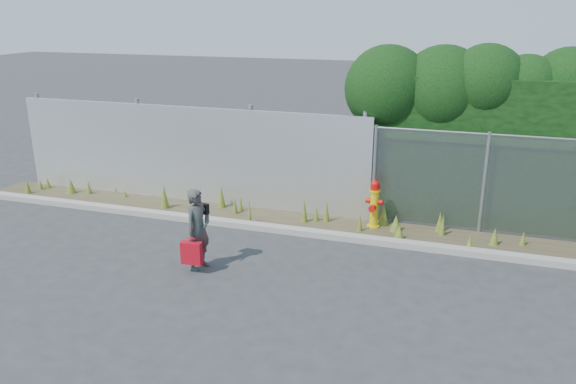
# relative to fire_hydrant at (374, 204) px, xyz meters

# --- Properties ---
(ground) EXTENTS (80.00, 80.00, 0.00)m
(ground) POSITION_rel_fire_hydrant_xyz_m (-1.14, -2.60, -0.50)
(ground) COLOR #323234
(ground) RESTS_ON ground
(curb) EXTENTS (16.00, 0.22, 0.12)m
(curb) POSITION_rel_fire_hydrant_xyz_m (-1.14, -0.80, -0.44)
(curb) COLOR gray
(curb) RESTS_ON ground
(weed_strip) EXTENTS (16.00, 1.33, 0.55)m
(weed_strip) POSITION_rel_fire_hydrant_xyz_m (-1.34, -0.13, -0.38)
(weed_strip) COLOR #443A27
(weed_strip) RESTS_ON ground
(corrugated_fence) EXTENTS (8.50, 0.21, 2.30)m
(corrugated_fence) POSITION_rel_fire_hydrant_xyz_m (-4.39, 0.41, 0.60)
(corrugated_fence) COLOR silver
(corrugated_fence) RESTS_ON ground
(chainlink_fence) EXTENTS (6.50, 0.07, 2.05)m
(chainlink_fence) POSITION_rel_fire_hydrant_xyz_m (3.10, 0.40, 0.53)
(chainlink_fence) COLOR gray
(chainlink_fence) RESTS_ON ground
(hedge) EXTENTS (7.98, 1.98, 3.73)m
(hedge) POSITION_rel_fire_hydrant_xyz_m (3.02, 1.38, 1.57)
(hedge) COLOR black
(hedge) RESTS_ON ground
(fire_hydrant) EXTENTS (0.35, 0.31, 1.04)m
(fire_hydrant) POSITION_rel_fire_hydrant_xyz_m (0.00, 0.00, 0.00)
(fire_hydrant) COLOR yellow
(fire_hydrant) RESTS_ON ground
(woman) EXTENTS (0.48, 0.60, 1.42)m
(woman) POSITION_rel_fire_hydrant_xyz_m (-2.54, -2.76, 0.21)
(woman) COLOR #0E5D51
(woman) RESTS_ON ground
(red_tote_bag) EXTENTS (0.35, 0.13, 0.46)m
(red_tote_bag) POSITION_rel_fire_hydrant_xyz_m (-2.57, -2.99, -0.13)
(red_tote_bag) COLOR #B00A0C
(black_shoulder_bag) EXTENTS (0.23, 0.10, 0.17)m
(black_shoulder_bag) POSITION_rel_fire_hydrant_xyz_m (-2.56, -2.55, 0.51)
(black_shoulder_bag) COLOR black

